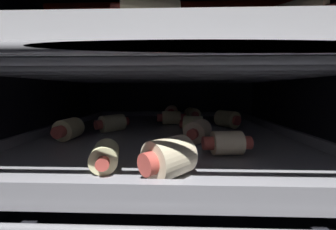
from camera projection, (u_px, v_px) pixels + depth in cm
name	position (u px, v px, depth cm)	size (l,w,h in cm)	color
ground_plane	(166.00, 201.00, 34.59)	(51.20, 51.66, 1.20)	black
oven_wall_back	(170.00, 97.00, 57.25)	(51.20, 1.20, 35.00)	black
oven_wall_left	(23.00, 102.00, 33.03)	(1.20, 49.26, 35.00)	black
oven_wall_right	(317.00, 102.00, 31.45)	(1.20, 49.26, 35.00)	black
heating_element	(166.00, 7.00, 30.27)	(39.04, 19.65, 1.59)	maroon
oven_rack_lower	(166.00, 138.00, 33.06)	(46.53, 48.28, 0.61)	slate
baking_tray_lower	(166.00, 133.00, 32.95)	(39.33, 41.90, 2.02)	gray
pig_in_blanket_lower_0	(227.00, 119.00, 36.68)	(4.84, 5.23, 3.24)	beige
pig_in_blanket_lower_1	(192.00, 114.00, 44.81)	(3.79, 4.96, 3.03)	beige
pig_in_blanket_lower_2	(169.00, 157.00, 15.62)	(4.85, 4.77, 3.29)	beige
pig_in_blanket_lower_3	(227.00, 143.00, 21.06)	(5.49, 2.94, 2.66)	beige
pig_in_blanket_lower_4	(198.00, 131.00, 26.47)	(4.25, 5.34, 3.00)	beige
pig_in_blanket_lower_5	(112.00, 123.00, 33.07)	(5.30, 5.34, 2.91)	beige
pig_in_blanket_lower_6	(193.00, 125.00, 31.57)	(4.53, 3.47, 2.89)	beige
pig_in_blanket_lower_7	(105.00, 156.00, 17.34)	(3.14, 4.76, 2.42)	beige
pig_in_blanket_lower_8	(171.00, 112.00, 48.04)	(3.47, 4.68, 3.32)	beige
pig_in_blanket_lower_9	(171.00, 118.00, 40.09)	(6.10, 3.05, 2.75)	beige
pig_in_blanket_lower_10	(69.00, 129.00, 27.72)	(3.28, 5.47, 3.04)	beige
oven_rack_upper	(166.00, 76.00, 31.68)	(46.64, 48.28, 0.73)	slate
baking_tray_upper	(166.00, 71.00, 31.58)	(39.33, 41.90, 1.90)	silver
pig_in_blanket_upper_0	(232.00, 68.00, 41.23)	(5.36, 3.51, 2.81)	beige
pig_in_blanket_upper_1	(274.00, 47.00, 21.54)	(4.93, 4.85, 3.01)	beige
pig_in_blanket_upper_2	(105.00, 49.00, 22.94)	(3.77, 5.08, 3.32)	beige
pig_in_blanket_upper_3	(298.00, 24.00, 14.46)	(4.80, 4.75, 3.36)	beige
pig_in_blanket_upper_4	(149.00, 21.00, 13.92)	(5.60, 4.18, 3.38)	beige
pig_in_blanket_upper_5	(134.00, 61.00, 29.61)	(4.94, 3.46, 2.50)	beige
pig_in_blanket_upper_6	(179.00, 67.00, 41.46)	(4.81, 4.79, 3.23)	beige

